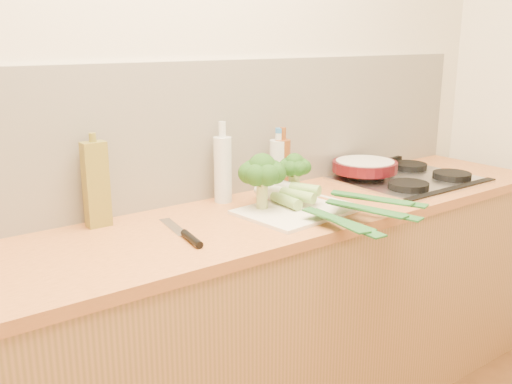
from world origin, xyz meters
The scene contains 15 objects.
room_shell centered at (0.00, 1.49, 1.17)m, with size 3.50×3.50×3.50m.
counter centered at (0.00, 1.20, 0.45)m, with size 3.20×0.62×0.90m.
gas_hob centered at (1.02, 1.20, 0.91)m, with size 0.58×0.50×0.04m.
chopping_board centered at (0.31, 1.14, 0.91)m, with size 0.42×0.31×0.01m, color white.
broccoli_left centered at (0.21, 1.22, 1.05)m, with size 0.17×0.18×0.21m.
broccoli_right centered at (0.38, 1.24, 1.04)m, with size 0.13×0.13×0.18m.
leek_front centered at (0.29, 1.11, 0.94)m, with size 0.11×0.68×0.04m.
leek_mid centered at (0.35, 1.09, 0.95)m, with size 0.22×0.65×0.04m.
leek_back centered at (0.41, 1.08, 0.97)m, with size 0.27×0.58×0.04m.
chefs_knife centered at (-0.16, 1.13, 0.91)m, with size 0.08×0.33×0.02m.
skillet centered at (0.87, 1.33, 0.96)m, with size 0.43×0.29×0.05m.
oil_tin centered at (-0.34, 1.42, 1.05)m, with size 0.08×0.05×0.32m.
glass_bottle centered at (0.16, 1.42, 1.03)m, with size 0.07×0.07×0.32m.
amber_bottle centered at (0.45, 1.40, 1.01)m, with size 0.06×0.06×0.27m.
water_bottle centered at (0.44, 1.41, 1.00)m, with size 0.08×0.08×0.25m.
Camera 1 is at (-1.01, -0.39, 1.53)m, focal length 40.00 mm.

